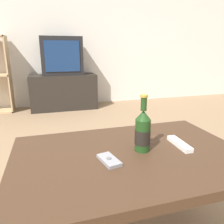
% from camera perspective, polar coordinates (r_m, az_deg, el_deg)
% --- Properties ---
extents(back_wall, '(8.00, 0.05, 2.60)m').
position_cam_1_polar(back_wall, '(3.86, -12.47, 21.17)').
color(back_wall, silver).
rests_on(back_wall, ground_plane).
extents(coffee_table, '(1.00, 0.66, 0.49)m').
position_cam_1_polar(coffee_table, '(1.01, 4.66, -14.76)').
color(coffee_table, '#422B1C').
rests_on(coffee_table, ground_plane).
extents(tv_stand, '(1.02, 0.43, 0.55)m').
position_cam_1_polar(tv_stand, '(3.61, -12.49, 5.19)').
color(tv_stand, '#28231E').
rests_on(tv_stand, ground_plane).
extents(television, '(0.61, 0.38, 0.57)m').
position_cam_1_polar(television, '(3.55, -13.03, 14.07)').
color(television, black).
rests_on(television, tv_stand).
extents(beer_bottle, '(0.07, 0.07, 0.25)m').
position_cam_1_polar(beer_bottle, '(0.96, 8.02, -4.99)').
color(beer_bottle, '#1E4219').
rests_on(beer_bottle, coffee_table).
extents(cell_phone, '(0.08, 0.13, 0.02)m').
position_cam_1_polar(cell_phone, '(0.89, -0.79, -12.45)').
color(cell_phone, gray).
rests_on(cell_phone, coffee_table).
extents(remote_control, '(0.04, 0.17, 0.02)m').
position_cam_1_polar(remote_control, '(1.08, 17.21, -7.93)').
color(remote_control, white).
rests_on(remote_control, coffee_table).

